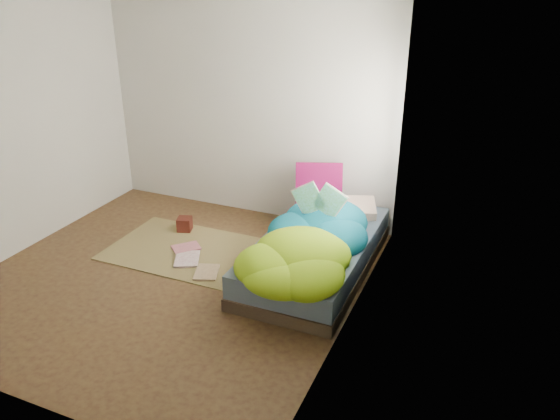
# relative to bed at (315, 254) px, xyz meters

# --- Properties ---
(ground) EXTENTS (3.50, 3.50, 0.00)m
(ground) POSITION_rel_bed_xyz_m (-1.22, -0.72, -0.17)
(ground) COLOR #3E2318
(ground) RESTS_ON ground
(room_walls) EXTENTS (3.54, 3.54, 2.62)m
(room_walls) POSITION_rel_bed_xyz_m (-1.21, -0.71, 1.46)
(room_walls) COLOR silver
(room_walls) RESTS_ON ground
(bed) EXTENTS (1.00, 2.00, 0.34)m
(bed) POSITION_rel_bed_xyz_m (0.00, 0.00, 0.00)
(bed) COLOR #3B2A20
(bed) RESTS_ON ground
(duvet) EXTENTS (0.96, 1.84, 0.34)m
(duvet) POSITION_rel_bed_xyz_m (0.00, -0.22, 0.34)
(duvet) COLOR #074F70
(duvet) RESTS_ON bed
(rug) EXTENTS (1.60, 1.10, 0.01)m
(rug) POSITION_rel_bed_xyz_m (-1.37, -0.17, -0.16)
(rug) COLOR brown
(rug) RESTS_ON ground
(pillow_floral) EXTENTS (0.63, 0.51, 0.12)m
(pillow_floral) POSITION_rel_bed_xyz_m (0.12, 0.67, 0.23)
(pillow_floral) COLOR beige
(pillow_floral) RESTS_ON bed
(pillow_magenta) EXTENTS (0.52, 0.32, 0.50)m
(pillow_magenta) POSITION_rel_bed_xyz_m (-0.23, 0.72, 0.42)
(pillow_magenta) COLOR #54052B
(pillow_magenta) RESTS_ON bed
(open_book) EXTENTS (0.44, 0.13, 0.26)m
(open_book) POSITION_rel_bed_xyz_m (-0.01, 0.07, 0.64)
(open_book) COLOR #2A8029
(open_book) RESTS_ON duvet
(wooden_box) EXTENTS (0.19, 0.19, 0.15)m
(wooden_box) POSITION_rel_bed_xyz_m (-1.64, 0.22, -0.08)
(wooden_box) COLOR #390E0D
(wooden_box) RESTS_ON rug
(floor_book_a) EXTENTS (0.36, 0.40, 0.02)m
(floor_book_a) POSITION_rel_bed_xyz_m (-1.35, -0.42, -0.14)
(floor_book_a) COLOR white
(floor_book_a) RESTS_ON rug
(floor_book_b) EXTENTS (0.34, 0.35, 0.03)m
(floor_book_b) POSITION_rel_bed_xyz_m (-1.46, -0.09, -0.14)
(floor_book_b) COLOR #CB7579
(floor_book_b) RESTS_ON rug
(floor_book_c) EXTENTS (0.31, 0.36, 0.02)m
(floor_book_c) POSITION_rel_bed_xyz_m (-1.03, -0.55, -0.14)
(floor_book_c) COLOR tan
(floor_book_c) RESTS_ON rug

